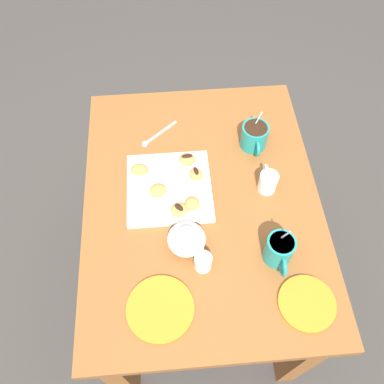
# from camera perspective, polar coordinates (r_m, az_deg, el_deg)

# --- Properties ---
(ground_plane) EXTENTS (8.00, 8.00, 0.00)m
(ground_plane) POSITION_cam_1_polar(r_m,az_deg,el_deg) (1.97, 0.97, -12.33)
(ground_plane) COLOR #423D38
(dining_table) EXTENTS (0.99, 0.76, 0.74)m
(dining_table) POSITION_cam_1_polar(r_m,az_deg,el_deg) (1.42, 1.32, -4.12)
(dining_table) COLOR #935628
(dining_table) RESTS_ON ground_plane
(pastry_plate_square) EXTENTS (0.27, 0.27, 0.02)m
(pastry_plate_square) POSITION_cam_1_polar(r_m,az_deg,el_deg) (1.31, -3.26, 0.61)
(pastry_plate_square) COLOR white
(pastry_plate_square) RESTS_ON dining_table
(coffee_mug_teal_left) EXTENTS (0.13, 0.09, 0.14)m
(coffee_mug_teal_left) POSITION_cam_1_polar(r_m,az_deg,el_deg) (1.40, 8.87, 7.87)
(coffee_mug_teal_left) COLOR teal
(coffee_mug_teal_left) RESTS_ON dining_table
(coffee_mug_teal_right) EXTENTS (0.12, 0.08, 0.15)m
(coffee_mug_teal_right) POSITION_cam_1_polar(r_m,az_deg,el_deg) (1.18, 12.31, -8.03)
(coffee_mug_teal_right) COLOR teal
(coffee_mug_teal_right) RESTS_ON dining_table
(cream_pitcher_white) EXTENTS (0.10, 0.06, 0.07)m
(cream_pitcher_white) POSITION_cam_1_polar(r_m,az_deg,el_deg) (1.30, 10.75, 1.53)
(cream_pitcher_white) COLOR white
(cream_pitcher_white) RESTS_ON dining_table
(ice_cream_bowl) EXTENTS (0.11, 0.11, 0.09)m
(ice_cream_bowl) POSITION_cam_1_polar(r_m,az_deg,el_deg) (1.18, -0.78, -6.60)
(ice_cream_bowl) COLOR white
(ice_cream_bowl) RESTS_ON dining_table
(chocolate_sauce_pitcher) EXTENTS (0.09, 0.05, 0.06)m
(chocolate_sauce_pitcher) POSITION_cam_1_polar(r_m,az_deg,el_deg) (1.16, 1.58, -9.81)
(chocolate_sauce_pitcher) COLOR white
(chocolate_sauce_pitcher) RESTS_ON dining_table
(saucer_orange_left) EXTENTS (0.19, 0.19, 0.01)m
(saucer_orange_left) POSITION_cam_1_polar(r_m,az_deg,el_deg) (1.15, -4.54, -16.21)
(saucer_orange_left) COLOR orange
(saucer_orange_left) RESTS_ON dining_table
(saucer_orange_right) EXTENTS (0.16, 0.16, 0.01)m
(saucer_orange_right) POSITION_cam_1_polar(r_m,az_deg,el_deg) (1.19, 16.01, -14.97)
(saucer_orange_right) COLOR orange
(saucer_orange_right) RESTS_ON dining_table
(loose_spoon_near_saucer) EXTENTS (0.11, 0.13, 0.01)m
(loose_spoon_near_saucer) POSITION_cam_1_polar(r_m,az_deg,el_deg) (1.44, -5.26, 7.85)
(loose_spoon_near_saucer) COLOR silver
(loose_spoon_near_saucer) RESTS_ON dining_table
(beignet_0) EXTENTS (0.06, 0.06, 0.04)m
(beignet_0) POSITION_cam_1_polar(r_m,az_deg,el_deg) (1.30, 0.58, 2.51)
(beignet_0) COLOR #D19347
(beignet_0) RESTS_ON pastry_plate_square
(chocolate_drizzle_0) EXTENTS (0.03, 0.02, 0.00)m
(chocolate_drizzle_0) POSITION_cam_1_polar(r_m,az_deg,el_deg) (1.29, 0.59, 3.00)
(chocolate_drizzle_0) COLOR black
(chocolate_drizzle_0) RESTS_ON beignet_0
(beignet_1) EXTENTS (0.07, 0.07, 0.03)m
(beignet_1) POSITION_cam_1_polar(r_m,az_deg,el_deg) (1.34, -0.68, 4.66)
(beignet_1) COLOR #D19347
(beignet_1) RESTS_ON pastry_plate_square
(chocolate_drizzle_1) EXTENTS (0.02, 0.04, 0.00)m
(chocolate_drizzle_1) POSITION_cam_1_polar(r_m,az_deg,el_deg) (1.32, -0.69, 5.14)
(chocolate_drizzle_1) COLOR black
(chocolate_drizzle_1) RESTS_ON beignet_1
(beignet_2) EXTENTS (0.05, 0.06, 0.04)m
(beignet_2) POSITION_cam_1_polar(r_m,az_deg,el_deg) (1.32, -7.50, 3.18)
(beignet_2) COLOR #D19347
(beignet_2) RESTS_ON pastry_plate_square
(beignet_3) EXTENTS (0.07, 0.07, 0.03)m
(beignet_3) POSITION_cam_1_polar(r_m,az_deg,el_deg) (1.28, -4.88, 0.20)
(beignet_3) COLOR #D19347
(beignet_3) RESTS_ON pastry_plate_square
(beignet_4) EXTENTS (0.07, 0.07, 0.03)m
(beignet_4) POSITION_cam_1_polar(r_m,az_deg,el_deg) (1.25, 0.03, -1.66)
(beignet_4) COLOR #D19347
(beignet_4) RESTS_ON pastry_plate_square
(beignet_5) EXTENTS (0.06, 0.06, 0.03)m
(beignet_5) POSITION_cam_1_polar(r_m,az_deg,el_deg) (1.24, -1.84, -2.55)
(beignet_5) COLOR #D19347
(beignet_5) RESTS_ON pastry_plate_square
(chocolate_drizzle_5) EXTENTS (0.04, 0.04, 0.00)m
(chocolate_drizzle_5) POSITION_cam_1_polar(r_m,az_deg,el_deg) (1.22, -1.86, -2.18)
(chocolate_drizzle_5) COLOR black
(chocolate_drizzle_5) RESTS_ON beignet_5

